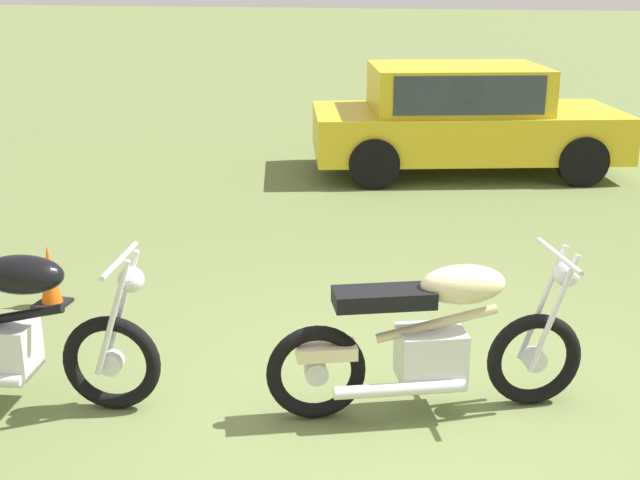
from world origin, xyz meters
TOP-DOWN VIEW (x-y plane):
  - ground_plane at (0.00, 0.00)m, footprint 120.00×120.00m
  - motorcycle_black at (-2.47, -0.30)m, footprint 2.03×0.72m
  - motorcycle_cream at (0.13, 0.22)m, footprint 1.88×0.98m
  - car_yellow at (-0.20, 6.89)m, footprint 4.39×2.84m
  - traffic_cone at (-3.07, 1.25)m, footprint 0.25×0.25m

SIDE VIEW (x-z plane):
  - ground_plane at x=0.00m, z-range 0.00..0.00m
  - traffic_cone at x=-3.07m, z-range -0.02..0.49m
  - motorcycle_cream at x=0.13m, z-range -0.03..0.99m
  - motorcycle_black at x=-2.47m, z-range -0.02..1.00m
  - car_yellow at x=-0.20m, z-range 0.08..1.51m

